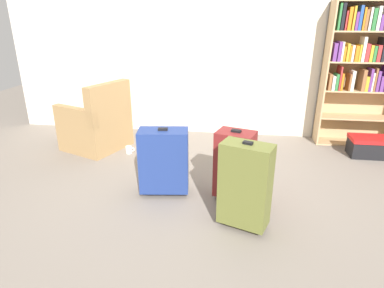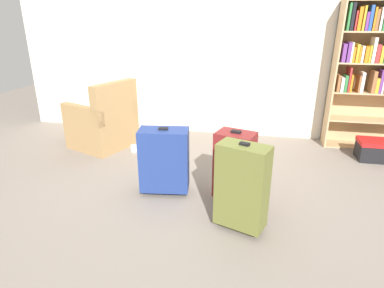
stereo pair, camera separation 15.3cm
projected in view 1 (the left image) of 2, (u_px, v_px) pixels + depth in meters
The scene contains 9 objects.
ground_plane at pixel (188, 203), 3.13m from camera, with size 10.38×10.38×0.00m, color slate.
back_wall at pixel (210, 44), 4.62m from camera, with size 5.93×0.10×2.60m, color beige.
bookshelf at pixel (365, 63), 4.23m from camera, with size 1.03×0.32×1.85m.
armchair at pixel (97, 125), 4.34m from camera, with size 0.91×0.91×0.90m.
mug at pixel (129, 150), 4.26m from camera, with size 0.12×0.08×0.10m.
storage_box at pixel (370, 146), 4.14m from camera, with size 0.50×0.30×0.25m.
suitcase_navy_blue at pixel (164, 160), 3.18m from camera, with size 0.50×0.31×0.69m.
suitcase_dark_red at pixel (234, 164), 3.07m from camera, with size 0.40×0.33×0.71m.
suitcase_olive at pixel (245, 185), 2.63m from camera, with size 0.45×0.34×0.77m.
Camera 1 is at (0.41, -2.68, 1.66)m, focal length 30.66 mm.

